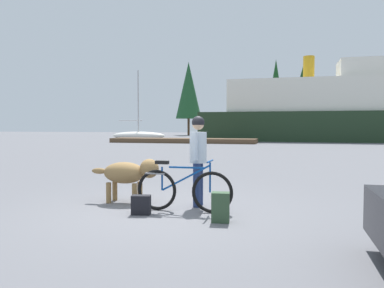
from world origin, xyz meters
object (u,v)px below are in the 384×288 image
Objects in this scene: backpack at (221,207)px; handbag_pannier at (141,205)px; person_cyclist at (198,152)px; sailboat_moored at (138,135)px; bicycle at (183,190)px; ferry_boat at (345,111)px; dog at (129,173)px.

backpack reaches higher than handbag_pannier.
person_cyclist is 34.85m from sailboat_moored.
bicycle is 0.06× the size of ferry_boat.
backpack is 1.43× the size of handbag_pannier.
sailboat_moored is at bearing 114.31° from person_cyclist.
bicycle reaches higher than dog.
person_cyclist reaches higher than handbag_pannier.
backpack is (0.63, -1.09, -0.79)m from person_cyclist.
handbag_pannier is (-0.78, -0.92, -0.86)m from person_cyclist.
dog is at bearing -103.88° from ferry_boat.
handbag_pannier is (-0.64, -0.39, -0.23)m from bicycle.
backpack is at bearing -36.17° from bicycle.
handbag_pannier is (-1.41, 0.17, -0.07)m from backpack.
bicycle is at bearing -104.71° from person_cyclist.
handbag_pannier is at bearing -148.99° from bicycle.
sailboat_moored reaches higher than handbag_pannier.
backpack is 1.42m from handbag_pannier.
dog is 0.05× the size of ferry_boat.
ferry_boat is at bearing 76.12° from dog.
ferry_boat is (6.85, 33.30, 1.94)m from person_cyclist.
bicycle is 34.64m from ferry_boat.
sailboat_moored is at bearing -175.83° from ferry_boat.
bicycle is at bearing -21.51° from dog.
bicycle is at bearing -101.67° from ferry_boat.
person_cyclist reaches higher than dog.
dog is at bearing -178.38° from person_cyclist.
ferry_boat reaches higher than bicycle.
backpack is at bearing -100.25° from ferry_boat.
ferry_boat reaches higher than dog.
dog is 1.15m from handbag_pannier.
person_cyclist is 1.46m from dog.
person_cyclist is 1.48m from handbag_pannier.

